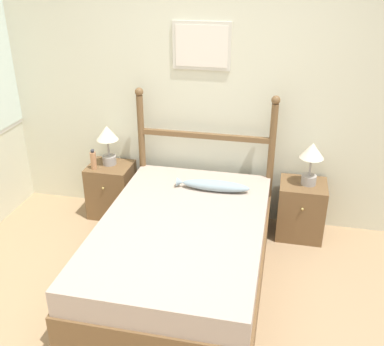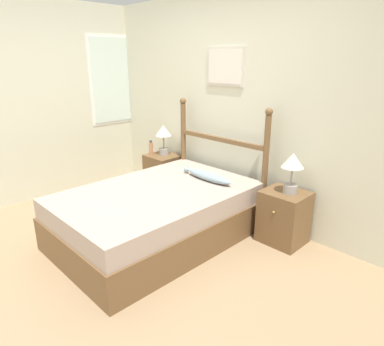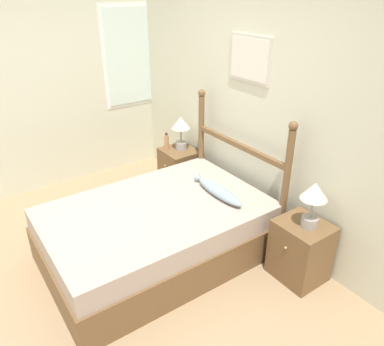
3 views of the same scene
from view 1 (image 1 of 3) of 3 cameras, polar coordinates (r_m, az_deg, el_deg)
name	(u,v)px [view 1 (image 1 of 3)]	position (r m, az deg, el deg)	size (l,w,h in m)	color
ground_plane	(173,328)	(3.49, -2.42, -19.12)	(16.00, 16.00, 0.00)	#9E7F5B
wall_back	(216,95)	(4.33, 3.05, 9.87)	(6.40, 0.08, 2.55)	beige
bed	(182,251)	(3.76, -1.30, -9.85)	(1.34, 2.02, 0.55)	brown
headboard	(205,153)	(4.37, 1.62, 2.59)	(1.36, 0.08, 1.35)	brown
nightstand_left	(112,190)	(4.75, -10.16, -2.08)	(0.43, 0.41, 0.55)	brown
nightstand_right	(301,209)	(4.44, 13.65, -4.52)	(0.43, 0.41, 0.55)	brown
table_lamp_left	(108,139)	(4.55, -10.68, 4.33)	(0.22, 0.22, 0.41)	gray
table_lamp_right	(312,157)	(4.20, 14.95, 2.03)	(0.22, 0.22, 0.41)	gray
bottle	(93,160)	(4.55, -12.42, 1.65)	(0.06, 0.06, 0.21)	tan
fish_pillow	(214,185)	(4.07, 2.80, -1.59)	(0.67, 0.14, 0.09)	#8499A3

